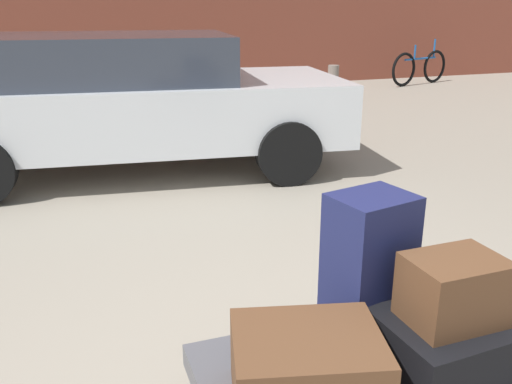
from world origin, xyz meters
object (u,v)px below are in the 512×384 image
(luggage_cart, at_px, (354,381))
(bollard_kerb_near, at_px, (269,86))
(suitcase_black_rear_right, at_px, (446,344))
(suitcase_brown_rear_left, at_px, (307,370))
(bicycle_leaning, at_px, (420,67))
(bollard_kerb_mid, at_px, (333,82))
(parked_car, at_px, (131,99))
(duffel_bag_brown_topmost_pile, at_px, (453,290))
(suitcase_navy_front_left, at_px, (368,266))

(luggage_cart, distance_m, bollard_kerb_near, 8.05)
(suitcase_black_rear_right, distance_m, suitcase_brown_rear_left, 0.60)
(bicycle_leaning, distance_m, bollard_kerb_mid, 2.96)
(parked_car, bearing_deg, duffel_bag_brown_topmost_pile, -81.64)
(bollard_kerb_mid, bearing_deg, luggage_cart, -116.26)
(bicycle_leaning, bearing_deg, bollard_kerb_mid, -156.58)
(suitcase_black_rear_right, xyz_separation_m, bicycle_leaning, (6.16, 8.95, -0.08))
(bollard_kerb_near, bearing_deg, suitcase_black_rear_right, -105.68)
(duffel_bag_brown_topmost_pile, xyz_separation_m, bollard_kerb_mid, (3.45, 7.77, -0.38))
(duffel_bag_brown_topmost_pile, bearing_deg, parked_car, 97.17)
(luggage_cart, xyz_separation_m, suitcase_brown_rear_left, (-0.27, -0.12, 0.21))
(suitcase_brown_rear_left, height_order, bollard_kerb_mid, bollard_kerb_mid)
(duffel_bag_brown_topmost_pile, xyz_separation_m, bicycle_leaning, (6.16, 8.95, -0.32))
(suitcase_brown_rear_left, xyz_separation_m, parked_car, (-0.05, 4.38, 0.28))
(suitcase_black_rear_right, xyz_separation_m, parked_car, (-0.64, 4.38, 0.31))
(bicycle_leaning, bearing_deg, suitcase_black_rear_right, -124.54)
(bicycle_leaning, relative_size, bollard_kerb_near, 2.70)
(suitcase_brown_rear_left, bearing_deg, parked_car, 104.67)
(duffel_bag_brown_topmost_pile, bearing_deg, bicycle_leaning, 54.28)
(parked_car, xyz_separation_m, bollard_kerb_mid, (4.09, 3.39, -0.44))
(parked_car, distance_m, bollard_kerb_mid, 5.33)
(luggage_cart, height_order, duffel_bag_brown_topmost_pile, duffel_bag_brown_topmost_pile)
(bicycle_leaning, bearing_deg, suitcase_navy_front_left, -126.30)
(luggage_cart, height_order, parked_car, parked_car)
(suitcase_brown_rear_left, distance_m, suitcase_navy_front_left, 0.57)
(luggage_cart, relative_size, suitcase_brown_rear_left, 2.36)
(suitcase_navy_front_left, relative_size, bollard_kerb_mid, 1.01)
(luggage_cart, bearing_deg, parked_car, 94.26)
(duffel_bag_brown_topmost_pile, height_order, bollard_kerb_mid, duffel_bag_brown_topmost_pile)
(suitcase_navy_front_left, bearing_deg, duffel_bag_brown_topmost_pile, -76.17)
(suitcase_black_rear_right, relative_size, parked_car, 0.11)
(suitcase_navy_front_left, distance_m, duffel_bag_brown_topmost_pile, 0.38)
(suitcase_navy_front_left, distance_m, bollard_kerb_near, 7.80)
(suitcase_navy_front_left, bearing_deg, bollard_kerb_mid, 51.89)
(bollard_kerb_near, bearing_deg, suitcase_navy_front_left, -107.53)
(suitcase_brown_rear_left, bearing_deg, luggage_cart, 38.44)
(bollard_kerb_near, xyz_separation_m, bollard_kerb_mid, (1.26, 0.00, 0.00))
(duffel_bag_brown_topmost_pile, height_order, bollard_kerb_near, duffel_bag_brown_topmost_pile)
(suitcase_brown_rear_left, relative_size, parked_car, 0.12)
(luggage_cart, height_order, suitcase_black_rear_right, suitcase_black_rear_right)
(duffel_bag_brown_topmost_pile, bearing_deg, suitcase_black_rear_right, -91.18)
(suitcase_black_rear_right, bearing_deg, suitcase_brown_rear_left, 175.67)
(parked_car, height_order, bollard_kerb_mid, parked_car)
(parked_car, xyz_separation_m, bollard_kerb_near, (2.83, 3.39, -0.44))
(suitcase_black_rear_right, bearing_deg, bicycle_leaning, 51.61)
(luggage_cart, height_order, bollard_kerb_near, bollard_kerb_near)
(suitcase_brown_rear_left, bearing_deg, suitcase_navy_front_left, 51.78)
(bicycle_leaning, bearing_deg, luggage_cart, -126.32)
(luggage_cart, xyz_separation_m, bicycle_leaning, (6.49, 8.82, 0.10))
(bollard_kerb_near, distance_m, bollard_kerb_mid, 1.26)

